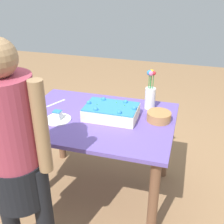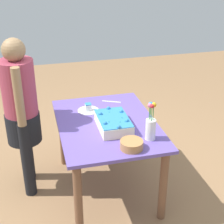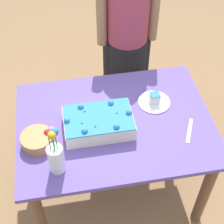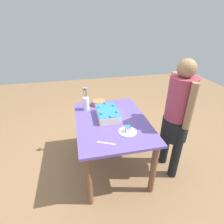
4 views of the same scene
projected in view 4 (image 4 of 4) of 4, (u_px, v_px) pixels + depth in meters
name	position (u px, v px, depth m)	size (l,w,h in m)	color
ground_plane	(112.00, 164.00, 2.50)	(8.00, 8.00, 0.00)	#956E49
dining_table	(112.00, 129.00, 2.21)	(1.19, 0.87, 0.73)	#654FA7
sheet_cake	(108.00, 113.00, 2.21)	(0.41, 0.26, 0.12)	#F3EDC6
serving_plate_with_slice	(128.00, 131.00, 1.93)	(0.20, 0.20, 0.08)	white
cake_knife	(106.00, 143.00, 1.76)	(0.19, 0.02, 0.00)	silver
flower_vase	(86.00, 101.00, 2.35)	(0.08, 0.08, 0.33)	white
fruit_bowl	(99.00, 103.00, 2.52)	(0.18, 0.18, 0.07)	#B17B45
person_standing	(177.00, 114.00, 2.04)	(0.45, 0.31, 1.49)	black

